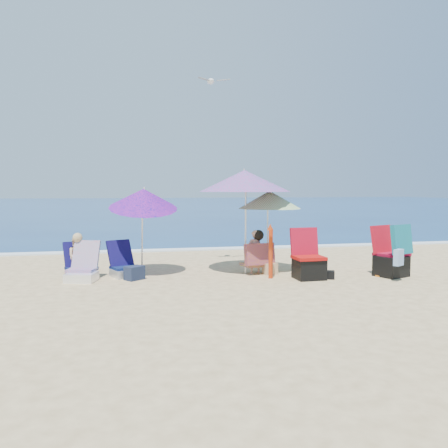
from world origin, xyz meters
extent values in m
plane|color=#D8BC84|center=(0.00, 0.00, 0.00)|extent=(120.00, 120.00, 0.00)
cube|color=navy|center=(0.00, 45.00, -0.05)|extent=(120.00, 80.00, 0.12)
cube|color=white|center=(0.00, 5.10, 0.02)|extent=(120.00, 0.50, 0.04)
cylinder|color=white|center=(0.20, 1.08, 1.05)|extent=(0.05, 0.05, 2.11)
cone|color=#F921A0|center=(0.20, 1.21, 2.02)|extent=(2.59, 2.59, 0.47)
cylinder|color=silver|center=(0.22, 1.34, 2.24)|extent=(0.04, 0.04, 0.13)
cylinder|color=silver|center=(0.74, 1.22, 0.84)|extent=(0.04, 0.04, 1.68)
cone|color=#4B9416|center=(0.76, 1.16, 1.61)|extent=(1.55, 1.55, 0.40)
cylinder|color=white|center=(0.78, 1.09, 1.79)|extent=(0.03, 0.03, 0.11)
cylinder|color=silver|center=(-2.01, 1.60, 0.85)|extent=(0.06, 0.44, 1.65)
cone|color=#BB1A9C|center=(-1.98, 1.38, 1.65)|extent=(1.56, 1.61, 0.77)
cylinder|color=white|center=(-1.96, 1.34, 1.84)|extent=(0.03, 0.06, 0.12)
cylinder|color=#B92F0D|center=(0.57, 0.43, 0.52)|extent=(0.11, 0.11, 1.04)
cone|color=#9F2D0B|center=(0.51, 0.28, 1.08)|extent=(0.16, 0.16, 0.13)
cube|color=#0C1A47|center=(-2.39, 1.25, 0.19)|extent=(0.67, 0.64, 0.06)
cube|color=#0F0B40|center=(-2.49, 1.47, 0.47)|extent=(0.60, 0.49, 0.56)
cube|color=silver|center=(-2.38, 1.20, 0.08)|extent=(0.69, 0.66, 0.17)
cube|color=#D74B5F|center=(-3.25, 1.12, 0.19)|extent=(0.64, 0.60, 0.06)
cube|color=#E14F5A|center=(-3.18, 1.27, 0.49)|extent=(0.60, 0.44, 0.58)
cube|color=white|center=(-3.24, 0.89, 0.09)|extent=(0.67, 0.62, 0.17)
cube|color=#A80E0C|center=(1.30, 0.17, 0.45)|extent=(0.61, 0.55, 0.06)
cube|color=maroon|center=(1.30, 0.44, 0.74)|extent=(0.60, 0.18, 0.60)
cube|color=black|center=(1.32, 0.19, 0.21)|extent=(0.59, 0.53, 0.42)
cube|color=maroon|center=(3.19, 0.19, 0.46)|extent=(0.77, 0.73, 0.07)
cube|color=red|center=(3.07, 0.39, 0.76)|extent=(0.63, 0.38, 0.61)
cube|color=black|center=(3.13, 0.11, 0.22)|extent=(0.74, 0.70, 0.43)
cube|color=#0B878B|center=(3.19, -0.16, 0.82)|extent=(0.58, 0.38, 0.62)
cube|color=#87AAD8|center=(2.95, -0.43, 0.49)|extent=(0.26, 0.22, 0.33)
imported|color=tan|center=(0.39, 1.01, 0.48)|extent=(0.38, 0.29, 0.95)
cube|color=#340F69|center=(0.40, 1.06, 0.19)|extent=(0.61, 0.55, 0.06)
cube|color=#3A0F6D|center=(0.46, 0.87, 0.44)|extent=(0.69, 0.35, 0.48)
sphere|color=black|center=(0.46, 0.98, 0.85)|extent=(0.23, 0.23, 0.23)
imported|color=tan|center=(-3.38, 1.49, 0.42)|extent=(0.48, 0.42, 0.83)
cube|color=#0C1544|center=(-3.34, 1.38, 0.18)|extent=(0.62, 0.58, 0.06)
cube|color=#0E0B3F|center=(-3.41, 1.61, 0.45)|extent=(0.57, 0.43, 0.54)
sphere|color=tan|center=(-3.36, 1.44, 0.83)|extent=(0.20, 0.20, 0.20)
cube|color=#1B243D|center=(-2.20, 0.85, 0.14)|extent=(0.44, 0.43, 0.28)
cube|color=tan|center=(0.70, 0.88, 0.12)|extent=(0.31, 0.23, 0.25)
cube|color=#1B273B|center=(1.56, 0.52, 0.17)|extent=(0.51, 0.42, 0.33)
cube|color=black|center=(1.72, 0.11, 0.09)|extent=(0.26, 0.23, 0.17)
cube|color=orange|center=(2.91, 0.14, 0.01)|extent=(0.24, 0.17, 0.03)
ellipsoid|color=white|center=(-0.39, 2.08, 4.33)|extent=(0.22, 0.35, 0.13)
cube|color=gray|center=(-0.54, 1.97, 4.35)|extent=(0.33, 0.15, 0.07)
cube|color=#999DA2|center=(-0.12, 1.96, 4.35)|extent=(0.33, 0.15, 0.07)
camera|label=1|loc=(-2.30, -8.55, 1.85)|focal=36.70mm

